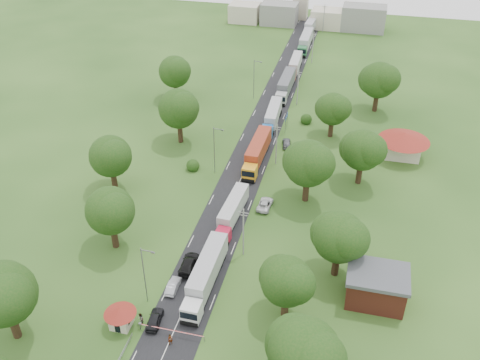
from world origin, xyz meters
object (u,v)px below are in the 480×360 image
(boom_barrier, at_px, (162,329))
(guard_booth, at_px, (120,314))
(truck_0, at_px, (206,274))
(car_lane_front, at_px, (155,319))
(pedestrian_near, at_px, (170,340))
(car_lane_mid, at_px, (173,286))
(info_sign, at_px, (286,119))

(boom_barrier, bearing_deg, guard_booth, -179.99)
(truck_0, distance_m, car_lane_front, 9.82)
(car_lane_front, distance_m, pedestrian_near, 4.40)
(guard_booth, relative_size, pedestrian_near, 2.54)
(boom_barrier, relative_size, car_lane_front, 2.13)
(truck_0, bearing_deg, car_lane_mid, -158.08)
(guard_booth, distance_m, car_lane_mid, 9.42)
(boom_barrier, xyz_separation_m, car_lane_front, (-1.64, 1.50, -0.15))
(guard_booth, relative_size, car_lane_front, 1.01)
(pedestrian_near, bearing_deg, car_lane_front, 103.82)
(boom_barrier, distance_m, car_lane_front, 2.23)
(info_sign, xyz_separation_m, truck_0, (-3.43, -50.06, -0.70))
(guard_booth, bearing_deg, info_sign, 78.32)
(pedestrian_near, bearing_deg, info_sign, 50.38)
(guard_booth, bearing_deg, boom_barrier, 0.01)
(truck_0, relative_size, car_lane_front, 3.60)
(car_lane_front, xyz_separation_m, pedestrian_near, (3.32, -2.89, 0.13))
(boom_barrier, xyz_separation_m, truck_0, (3.13, 9.94, 1.41))
(boom_barrier, distance_m, pedestrian_near, 2.18)
(boom_barrier, bearing_deg, car_lane_mid, 99.40)
(truck_0, distance_m, car_lane_mid, 5.09)
(info_sign, relative_size, truck_0, 0.26)
(boom_barrier, bearing_deg, car_lane_front, 137.60)
(boom_barrier, relative_size, pedestrian_near, 5.32)
(car_lane_front, bearing_deg, guard_booth, 13.72)
(guard_booth, xyz_separation_m, car_lane_mid, (4.49, 8.14, -1.50))
(car_lane_mid, bearing_deg, guard_booth, 59.75)
(boom_barrier, xyz_separation_m, guard_booth, (-5.84, -0.00, 1.27))
(pedestrian_near, bearing_deg, car_lane_mid, 72.52)
(info_sign, relative_size, pedestrian_near, 2.36)
(boom_barrier, height_order, car_lane_mid, car_lane_mid)
(boom_barrier, height_order, pedestrian_near, pedestrian_near)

